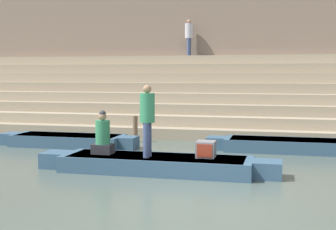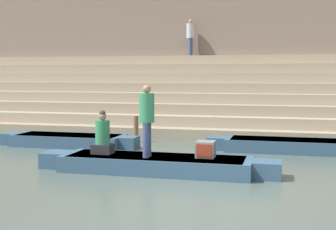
{
  "view_description": "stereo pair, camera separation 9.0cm",
  "coord_description": "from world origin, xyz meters",
  "px_view_note": "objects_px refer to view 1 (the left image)",
  "views": [
    {
      "loc": [
        1.5,
        -8.32,
        2.38
      ],
      "look_at": [
        -1.44,
        3.67,
        1.29
      ],
      "focal_mm": 50.0,
      "sensor_mm": 36.0,
      "label": 1
    },
    {
      "loc": [
        1.59,
        -8.3,
        2.38
      ],
      "look_at": [
        -1.44,
        3.67,
        1.29
      ],
      "focal_mm": 50.0,
      "sensor_mm": 36.0,
      "label": 2
    }
  ],
  "objects_px": {
    "person_standing": "(147,116)",
    "person_on_steps": "(189,35)",
    "rowboat_main": "(156,164)",
    "moored_boat_distant": "(68,140)",
    "tv_set": "(206,149)",
    "mooring_post": "(135,129)",
    "person_rowing": "(103,137)",
    "moored_boat_shore": "(294,145)"
  },
  "relations": [
    {
      "from": "person_standing",
      "to": "person_on_steps",
      "type": "height_order",
      "value": "person_on_steps"
    },
    {
      "from": "rowboat_main",
      "to": "moored_boat_shore",
      "type": "relative_size",
      "value": 1.11
    },
    {
      "from": "tv_set",
      "to": "person_standing",
      "type": "bearing_deg",
      "value": -168.04
    },
    {
      "from": "person_standing",
      "to": "tv_set",
      "type": "height_order",
      "value": "person_standing"
    },
    {
      "from": "rowboat_main",
      "to": "tv_set",
      "type": "xyz_separation_m",
      "value": [
        1.19,
        0.15,
        0.37
      ]
    },
    {
      "from": "rowboat_main",
      "to": "person_standing",
      "type": "relative_size",
      "value": 3.43
    },
    {
      "from": "person_rowing",
      "to": "moored_boat_distant",
      "type": "xyz_separation_m",
      "value": [
        -2.5,
        3.19,
        -0.62
      ]
    },
    {
      "from": "moored_boat_shore",
      "to": "mooring_post",
      "type": "xyz_separation_m",
      "value": [
        -5.38,
        0.87,
        0.25
      ]
    },
    {
      "from": "tv_set",
      "to": "person_on_steps",
      "type": "distance_m",
      "value": 11.07
    },
    {
      "from": "tv_set",
      "to": "mooring_post",
      "type": "relative_size",
      "value": 0.53
    },
    {
      "from": "rowboat_main",
      "to": "person_standing",
      "type": "distance_m",
      "value": 1.2
    },
    {
      "from": "rowboat_main",
      "to": "tv_set",
      "type": "height_order",
      "value": "tv_set"
    },
    {
      "from": "rowboat_main",
      "to": "person_on_steps",
      "type": "bearing_deg",
      "value": 94.93
    },
    {
      "from": "person_standing",
      "to": "mooring_post",
      "type": "bearing_deg",
      "value": 95.33
    },
    {
      "from": "moored_boat_distant",
      "to": "tv_set",
      "type": "bearing_deg",
      "value": -26.42
    },
    {
      "from": "person_rowing",
      "to": "person_on_steps",
      "type": "relative_size",
      "value": 0.66
    },
    {
      "from": "person_standing",
      "to": "person_on_steps",
      "type": "xyz_separation_m",
      "value": [
        -1.08,
        10.51,
        2.76
      ]
    },
    {
      "from": "rowboat_main",
      "to": "person_on_steps",
      "type": "height_order",
      "value": "person_on_steps"
    },
    {
      "from": "person_standing",
      "to": "mooring_post",
      "type": "distance_m",
      "value": 5.32
    },
    {
      "from": "moored_boat_distant",
      "to": "rowboat_main",
      "type": "bearing_deg",
      "value": -34.96
    },
    {
      "from": "person_rowing",
      "to": "mooring_post",
      "type": "bearing_deg",
      "value": 107.51
    },
    {
      "from": "person_rowing",
      "to": "mooring_post",
      "type": "relative_size",
      "value": 1.19
    },
    {
      "from": "rowboat_main",
      "to": "person_standing",
      "type": "bearing_deg",
      "value": -138.74
    },
    {
      "from": "moored_boat_shore",
      "to": "person_on_steps",
      "type": "relative_size",
      "value": 3.28
    },
    {
      "from": "rowboat_main",
      "to": "person_standing",
      "type": "height_order",
      "value": "person_standing"
    },
    {
      "from": "person_rowing",
      "to": "moored_boat_shore",
      "type": "distance_m",
      "value": 6.1
    },
    {
      "from": "rowboat_main",
      "to": "mooring_post",
      "type": "height_order",
      "value": "mooring_post"
    },
    {
      "from": "moored_boat_distant",
      "to": "mooring_post",
      "type": "xyz_separation_m",
      "value": [
        1.83,
        1.51,
        0.25
      ]
    },
    {
      "from": "moored_boat_shore",
      "to": "moored_boat_distant",
      "type": "relative_size",
      "value": 1.14
    },
    {
      "from": "moored_boat_distant",
      "to": "mooring_post",
      "type": "relative_size",
      "value": 5.13
    },
    {
      "from": "moored_boat_shore",
      "to": "moored_boat_distant",
      "type": "distance_m",
      "value": 7.23
    },
    {
      "from": "mooring_post",
      "to": "tv_set",
      "type": "bearing_deg",
      "value": -54.65
    },
    {
      "from": "tv_set",
      "to": "moored_boat_shore",
      "type": "distance_m",
      "value": 4.29
    },
    {
      "from": "rowboat_main",
      "to": "moored_boat_distant",
      "type": "xyz_separation_m",
      "value": [
        -3.88,
        3.22,
        -0.0
      ]
    },
    {
      "from": "person_on_steps",
      "to": "person_standing",
      "type": "bearing_deg",
      "value": 142.58
    },
    {
      "from": "rowboat_main",
      "to": "tv_set",
      "type": "distance_m",
      "value": 1.26
    },
    {
      "from": "person_standing",
      "to": "moored_boat_shore",
      "type": "relative_size",
      "value": 0.32
    },
    {
      "from": "mooring_post",
      "to": "person_on_steps",
      "type": "bearing_deg",
      "value": 81.95
    },
    {
      "from": "mooring_post",
      "to": "person_standing",
      "type": "bearing_deg",
      "value": -69.0
    },
    {
      "from": "person_standing",
      "to": "tv_set",
      "type": "bearing_deg",
      "value": -2.6
    },
    {
      "from": "moored_boat_distant",
      "to": "mooring_post",
      "type": "distance_m",
      "value": 2.39
    },
    {
      "from": "person_rowing",
      "to": "moored_boat_distant",
      "type": "relative_size",
      "value": 0.23
    }
  ]
}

